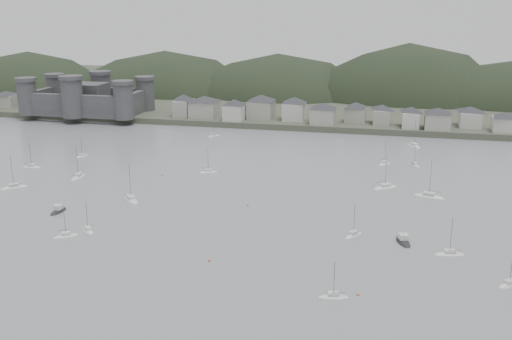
# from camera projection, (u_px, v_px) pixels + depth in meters

# --- Properties ---
(ground) EXTENTS (900.00, 900.00, 0.00)m
(ground) POSITION_uv_depth(u_px,v_px,m) (180.00, 281.00, 137.19)
(ground) COLOR slate
(ground) RESTS_ON ground
(far_shore_land) EXTENTS (900.00, 250.00, 3.00)m
(far_shore_land) POSITION_uv_depth(u_px,v_px,m) (330.00, 93.00, 413.32)
(far_shore_land) COLOR #383D2D
(far_shore_land) RESTS_ON ground
(forested_ridge) EXTENTS (851.55, 103.94, 102.57)m
(forested_ridge) POSITION_uv_depth(u_px,v_px,m) (332.00, 118.00, 391.67)
(forested_ridge) COLOR black
(forested_ridge) RESTS_ON ground
(castle) EXTENTS (66.00, 43.00, 20.00)m
(castle) POSITION_uv_depth(u_px,v_px,m) (88.00, 98.00, 329.55)
(castle) COLOR #38373A
(castle) RESTS_ON far_shore_land
(waterfront_town) EXTENTS (451.48, 28.46, 12.92)m
(waterfront_town) POSITION_uv_depth(u_px,v_px,m) (407.00, 114.00, 295.46)
(waterfront_town) COLOR gray
(waterfront_town) RESTS_ON far_shore_land
(sailboat_lead) EXTENTS (8.17, 4.27, 10.68)m
(sailboat_lead) POSITION_uv_depth(u_px,v_px,m) (449.00, 255.00, 151.00)
(sailboat_lead) COLOR silver
(sailboat_lead) RESTS_ON ground
(moored_fleet) EXTENTS (221.44, 166.91, 13.96)m
(moored_fleet) POSITION_uv_depth(u_px,v_px,m) (224.00, 198.00, 195.07)
(moored_fleet) COLOR silver
(moored_fleet) RESTS_ON ground
(motor_launch_near) EXTENTS (5.40, 8.83, 3.98)m
(motor_launch_near) POSITION_uv_depth(u_px,v_px,m) (403.00, 241.00, 159.22)
(motor_launch_near) COLOR black
(motor_launch_near) RESTS_ON ground
(motor_launch_far) EXTENTS (2.91, 7.66, 3.82)m
(motor_launch_far) POSITION_uv_depth(u_px,v_px,m) (58.00, 211.00, 182.42)
(motor_launch_far) COLOR black
(motor_launch_far) RESTS_ON ground
(mooring_buoys) EXTENTS (151.22, 128.44, 0.70)m
(mooring_buoys) POSITION_uv_depth(u_px,v_px,m) (296.00, 200.00, 193.26)
(mooring_buoys) COLOR #C56441
(mooring_buoys) RESTS_ON ground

